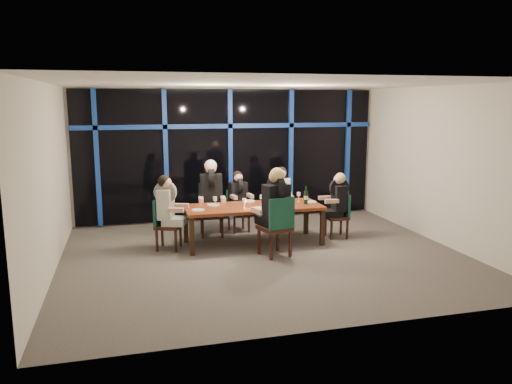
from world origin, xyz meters
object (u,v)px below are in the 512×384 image
at_px(chair_end_left, 164,221).
at_px(chair_end_right, 340,213).
at_px(dining_table, 253,209).
at_px(diner_far_right, 281,189).
at_px(wine_bottle, 306,197).
at_px(chair_near_mid, 278,224).
at_px(diner_end_right, 337,196).
at_px(diner_far_left, 211,187).
at_px(diner_end_left, 167,201).
at_px(diner_near_mid, 275,199).
at_px(water_pitcher, 290,201).
at_px(chair_far_right, 281,205).
at_px(chair_far_left, 211,206).
at_px(diner_far_mid, 239,192).
at_px(chair_far_mid, 237,208).

xyz_separation_m(chair_end_left, chair_end_right, (3.49, -0.07, -0.03)).
distance_m(dining_table, diner_far_right, 1.25).
distance_m(chair_end_left, wine_bottle, 2.73).
xyz_separation_m(chair_near_mid, diner_end_right, (1.53, 0.92, 0.25)).
bearing_deg(chair_near_mid, dining_table, -93.00).
xyz_separation_m(diner_far_left, wine_bottle, (1.69, -0.92, -0.12)).
relative_size(chair_end_left, diner_end_left, 1.03).
height_order(chair_end_left, wine_bottle, wine_bottle).
distance_m(diner_end_right, diner_near_mid, 1.77).
distance_m(chair_end_right, chair_near_mid, 1.85).
distance_m(dining_table, water_pitcher, 0.72).
bearing_deg(chair_far_right, diner_far_left, -152.06).
height_order(chair_far_left, diner_far_mid, diner_far_mid).
height_order(diner_end_left, wine_bottle, diner_end_left).
xyz_separation_m(chair_far_left, diner_far_mid, (0.60, 0.09, 0.25)).
relative_size(chair_end_right, diner_far_right, 1.00).
distance_m(dining_table, diner_far_mid, 0.99).
relative_size(diner_far_mid, diner_end_right, 0.97).
height_order(chair_far_left, chair_near_mid, chair_near_mid).
distance_m(chair_near_mid, diner_far_right, 1.94).
relative_size(chair_end_right, diner_far_left, 0.87).
distance_m(chair_near_mid, diner_far_mid, 1.92).
xyz_separation_m(chair_end_left, diner_end_right, (3.42, -0.07, 0.33)).
xyz_separation_m(diner_far_left, diner_far_mid, (0.61, 0.18, -0.17)).
distance_m(dining_table, chair_end_right, 1.82).
bearing_deg(dining_table, water_pitcher, -20.28).
bearing_deg(chair_far_left, diner_end_left, -132.77).
bearing_deg(water_pitcher, diner_end_right, 28.43).
bearing_deg(diner_far_right, wine_bottle, -58.99).
height_order(dining_table, diner_far_left, diner_far_left).
relative_size(chair_far_mid, diner_end_left, 0.94).
bearing_deg(chair_near_mid, chair_far_mid, -97.59).
bearing_deg(chair_end_right, chair_end_left, -88.86).
relative_size(chair_end_left, diner_end_right, 1.09).
xyz_separation_m(chair_far_right, wine_bottle, (0.14, -1.10, 0.38)).
height_order(dining_table, diner_near_mid, diner_near_mid).
distance_m(dining_table, diner_end_left, 1.62).
distance_m(chair_end_left, diner_far_mid, 1.87).
relative_size(diner_far_mid, water_pitcher, 3.99).
bearing_deg(chair_far_right, diner_end_left, -138.28).
relative_size(diner_near_mid, water_pitcher, 4.94).
distance_m(chair_far_mid, chair_end_right, 2.15).
xyz_separation_m(chair_far_right, diner_far_left, (-1.54, -0.18, 0.49)).
relative_size(diner_far_mid, wine_bottle, 2.36).
distance_m(chair_far_mid, diner_end_right, 2.12).
bearing_deg(diner_far_mid, diner_far_right, -13.57).
distance_m(dining_table, diner_end_right, 1.74).
bearing_deg(diner_near_mid, diner_far_left, -77.98).
bearing_deg(chair_far_left, dining_table, -47.28).
height_order(chair_far_mid, chair_near_mid, chair_near_mid).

